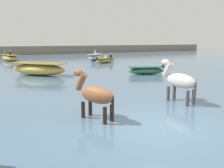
% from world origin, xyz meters
% --- Properties ---
extents(ground_plane, '(120.00, 120.00, 0.00)m').
position_xyz_m(ground_plane, '(0.00, 0.00, 0.00)').
color(ground_plane, '#756B56').
extents(water_surface, '(90.00, 90.00, 0.37)m').
position_xyz_m(water_surface, '(0.00, 10.00, 0.19)').
color(water_surface, slate).
rests_on(water_surface, ground).
extents(horse_lead_pinto, '(0.59, 1.81, 1.97)m').
position_xyz_m(horse_lead_pinto, '(2.51, 1.70, 1.17)').
color(horse_lead_pinto, beige).
rests_on(horse_lead_pinto, ground).
extents(horse_trailing_chestnut, '(0.94, 1.66, 1.83)m').
position_xyz_m(horse_trailing_chestnut, '(-1.16, 1.28, 1.09)').
color(horse_trailing_chestnut, brown).
rests_on(horse_trailing_chestnut, ground).
extents(boat_mid_channel, '(2.70, 1.66, 0.64)m').
position_xyz_m(boat_mid_channel, '(5.88, 8.76, 0.62)').
color(boat_mid_channel, '#337556').
rests_on(boat_mid_channel, water_surface).
extents(boat_mid_outer, '(2.73, 1.69, 0.96)m').
position_xyz_m(boat_mid_outer, '(7.09, 18.03, 0.63)').
color(boat_mid_outer, gold).
rests_on(boat_mid_outer, water_surface).
extents(boat_far_offshore, '(3.83, 3.93, 0.84)m').
position_xyz_m(boat_far_offshore, '(-0.99, 11.65, 0.79)').
color(boat_far_offshore, gold).
rests_on(boat_far_offshore, water_surface).
extents(boat_near_starboard, '(2.13, 3.60, 1.19)m').
position_xyz_m(boat_near_starboard, '(-1.86, 24.97, 0.73)').
color(boat_near_starboard, gold).
rests_on(boat_near_starboard, water_surface).
extents(boat_distant_west, '(3.28, 3.49, 1.18)m').
position_xyz_m(boat_distant_west, '(7.55, 21.85, 0.73)').
color(boat_distant_west, silver).
rests_on(boat_distant_west, water_surface).
extents(far_shoreline, '(80.00, 2.40, 1.76)m').
position_xyz_m(far_shoreline, '(0.00, 38.24, 0.88)').
color(far_shoreline, gray).
rests_on(far_shoreline, ground).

